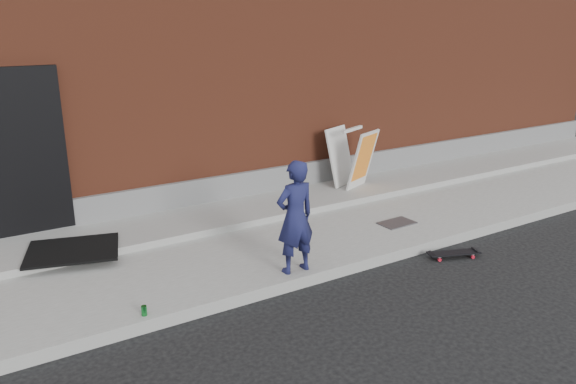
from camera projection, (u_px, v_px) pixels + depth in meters
ground at (308, 287)px, 6.80m from camera, size 80.00×80.00×0.00m
sidewalk at (250, 241)px, 7.99m from camera, size 20.00×3.00×0.15m
apron at (223, 215)px, 8.69m from camera, size 20.00×1.20×0.10m
building at (125, 48)px, 11.74m from camera, size 20.00×8.10×5.00m
child at (295, 217)px, 6.68m from camera, size 0.52×0.35×1.40m
skateboard at (454, 253)px, 7.60m from camera, size 0.72×0.41×0.08m
pizza_sign at (352, 157)px, 9.83m from camera, size 0.86×0.92×1.05m
soda_can at (144, 311)px, 5.84m from camera, size 0.07×0.07×0.11m
doormat at (73, 250)px, 7.19m from camera, size 1.32×1.17×0.03m
utility_plate at (397, 223)px, 8.45m from camera, size 0.55×0.36×0.02m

